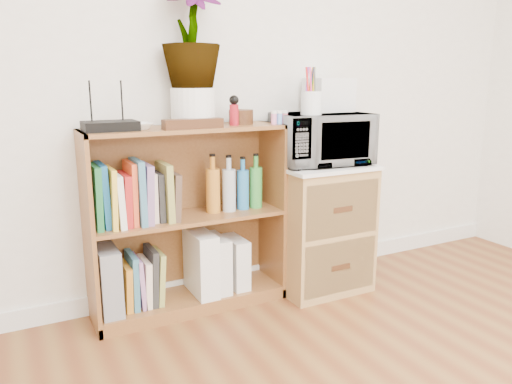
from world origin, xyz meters
TOP-DOWN VIEW (x-y plane):
  - skirting_board at (0.00, 2.24)m, footprint 4.00×0.02m
  - bookshelf at (-0.35, 2.10)m, footprint 1.00×0.30m
  - wicker_unit at (0.40, 2.02)m, footprint 0.50×0.45m
  - microwave at (0.40, 2.02)m, footprint 0.53×0.39m
  - pen_cup at (0.28, 1.93)m, footprint 0.11×0.11m
  - small_appliance at (0.50, 2.11)m, footprint 0.23×0.20m
  - router at (-0.71, 2.08)m, footprint 0.24×0.16m
  - white_bowl at (-0.58, 2.07)m, footprint 0.13×0.13m
  - plant_pot at (-0.30, 2.12)m, footprint 0.22×0.22m
  - potted_plant at (-0.30, 2.12)m, footprint 0.29×0.29m
  - trinket_box at (-0.35, 2.00)m, footprint 0.29×0.07m
  - kokeshi_doll at (-0.10, 2.06)m, footprint 0.05×0.05m
  - wooden_bowl at (-0.04, 2.11)m, footprint 0.13×0.13m
  - paint_jars at (0.13, 2.01)m, footprint 0.11×0.04m
  - file_box at (-0.77, 2.10)m, footprint 0.10×0.26m
  - magazine_holder_left at (-0.29, 2.09)m, footprint 0.11×0.27m
  - magazine_holder_mid at (-0.21, 2.09)m, footprint 0.09×0.24m
  - magazine_holder_right at (-0.09, 2.09)m, footprint 0.09×0.22m
  - cookbooks at (-0.62, 2.10)m, footprint 0.40×0.20m
  - liquor_bottles at (-0.01, 2.10)m, footprint 0.47×0.07m
  - lower_books at (-0.60, 2.10)m, footprint 0.20×0.19m

SIDE VIEW (x-z plane):
  - skirting_board at x=0.00m, z-range 0.00..0.10m
  - lower_books at x=-0.60m, z-range 0.05..0.34m
  - magazine_holder_right at x=-0.09m, z-range 0.07..0.34m
  - magazine_holder_mid at x=-0.21m, z-range 0.07..0.37m
  - file_box at x=-0.77m, z-range 0.07..0.40m
  - magazine_holder_left at x=-0.29m, z-range 0.07..0.41m
  - wicker_unit at x=0.40m, z-range 0.00..0.70m
  - bookshelf at x=-0.35m, z-range 0.00..0.95m
  - cookbooks at x=-0.62m, z-range 0.48..0.79m
  - liquor_bottles at x=-0.01m, z-range 0.49..0.79m
  - microwave at x=0.40m, z-range 0.72..1.00m
  - white_bowl at x=-0.58m, z-range 0.95..0.98m
  - router at x=-0.71m, z-range 0.95..0.99m
  - trinket_box at x=-0.35m, z-range 0.95..1.00m
  - paint_jars at x=0.13m, z-range 0.95..1.01m
  - wooden_bowl at x=-0.04m, z-range 0.95..1.02m
  - kokeshi_doll at x=-0.10m, z-range 0.95..1.05m
  - plant_pot at x=-0.30m, z-range 0.95..1.14m
  - pen_cup at x=0.28m, z-range 1.00..1.12m
  - small_appliance at x=0.50m, z-range 1.00..1.18m
  - potted_plant at x=-0.30m, z-range 1.14..1.65m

